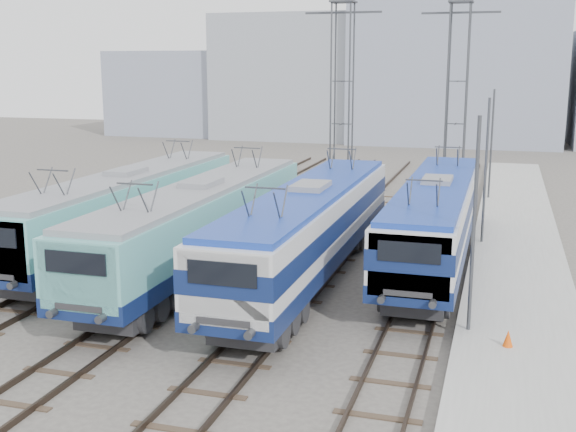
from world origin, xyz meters
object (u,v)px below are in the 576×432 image
Objects in this scene: mast_front at (474,230)px; mast_rear at (491,146)px; locomotive_center_right at (309,225)px; mast_mid at (485,174)px; catenary_tower_east at (457,96)px; catenary_tower_west at (342,96)px; locomotive_far_right at (435,215)px; locomotive_far_left at (125,206)px; safety_cone at (508,338)px; locomotive_center_left at (200,221)px.

mast_front is 1.00× the size of mast_rear.
locomotive_center_right is 2.64× the size of mast_rear.
mast_front and mast_mid have the same top height.
mast_mid is (2.10, -10.00, -3.14)m from catenary_tower_east.
catenary_tower_west is (-2.25, 15.76, 4.29)m from locomotive_center_right.
locomotive_far_right is 1.48× the size of catenary_tower_west.
catenary_tower_west reaches higher than locomotive_far_left.
safety_cone is at bearing -87.29° from mast_rear.
locomotive_far_right is 4.56m from mast_mid.
locomotive_far_right is 1.48× the size of catenary_tower_east.
catenary_tower_west is 1.71× the size of mast_rear.
locomotive_far_left is 1.51× the size of catenary_tower_west.
catenary_tower_east is 23.67× the size of safety_cone.
locomotive_far_left is 2.59× the size of mast_rear.
locomotive_center_right is 9.42m from safety_cone.
locomotive_far_left is at bearing -171.54° from locomotive_far_right.
locomotive_far_right is at bearing -88.98° from catenary_tower_east.
catenary_tower_east is at bearing 101.86° from mast_mid.
catenary_tower_east is 1.71× the size of mast_mid.
mast_rear is (0.00, 24.00, 0.00)m from mast_front.
locomotive_center_right reaches higher than safety_cone.
catenary_tower_west reaches higher than mast_mid.
mast_front and mast_rear have the same top height.
locomotive_center_right is at bearing -107.82° from mast_rear.
mast_rear is at bearing 43.60° from catenary_tower_east.
locomotive_center_left is 2.59× the size of mast_mid.
mast_front is (15.35, -6.01, 1.24)m from locomotive_far_left.
locomotive_center_right is 10.09m from mast_mid.
locomotive_center_right is 7.72m from mast_front.
catenary_tower_west is 12.16m from mast_mid.
mast_rear is at bearing 72.18° from locomotive_center_right.
mast_mid is (0.00, 12.00, 0.00)m from mast_front.
locomotive_center_right is 16.48m from catenary_tower_west.
safety_cone is (3.29, -23.11, -6.09)m from catenary_tower_east.
locomotive_center_left is at bearing -118.51° from mast_rear.
catenary_tower_east reaches higher than locomotive_far_left.
mast_rear reaches higher than locomotive_far_left.
locomotive_far_right is 9.77m from safety_cone.
mast_front reaches higher than locomotive_far_left.
locomotive_far_left is 2.59× the size of mast_front.
locomotive_center_left is 13.20m from safety_cone.
safety_cone is (7.54, -5.35, -1.80)m from locomotive_center_right.
catenary_tower_east reaches higher than locomotive_center_right.
locomotive_center_right is 2.64× the size of mast_mid.
locomotive_center_right is 2.64× the size of mast_front.
locomotive_far_left is at bearing 156.71° from safety_cone.
locomotive_center_left is at bearing -23.85° from locomotive_far_left.
catenary_tower_west is at bearing 81.98° from locomotive_center_left.
locomotive_center_right reaches higher than locomotive_far_right.
mast_front is at bearing -21.38° from locomotive_far_left.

